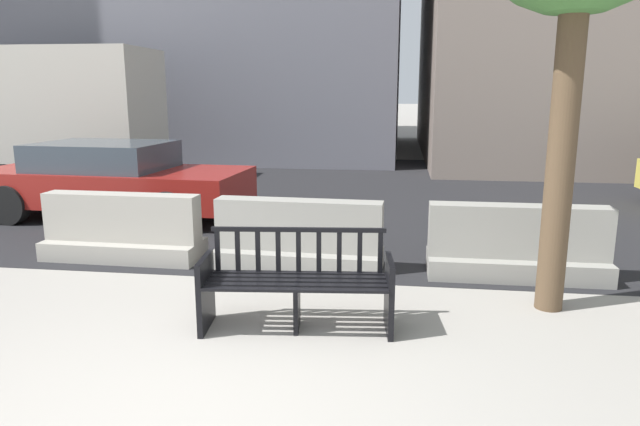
# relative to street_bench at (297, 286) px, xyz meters

# --- Properties ---
(ground_plane) EXTENTS (200.00, 200.00, 0.00)m
(ground_plane) POSITION_rel_street_bench_xyz_m (-0.55, -1.43, -0.40)
(ground_plane) COLOR gray
(street_asphalt) EXTENTS (120.00, 12.00, 0.01)m
(street_asphalt) POSITION_rel_street_bench_xyz_m (-0.55, 7.27, -0.39)
(street_asphalt) COLOR black
(street_asphalt) RESTS_ON ground
(street_bench) EXTENTS (1.73, 0.69, 0.88)m
(street_bench) POSITION_rel_street_bench_xyz_m (0.00, 0.00, 0.00)
(street_bench) COLOR black
(street_bench) RESTS_ON ground
(jersey_barrier_centre) EXTENTS (2.03, 0.76, 0.84)m
(jersey_barrier_centre) POSITION_rel_street_bench_xyz_m (-0.29, 1.75, -0.06)
(jersey_barrier_centre) COLOR gray
(jersey_barrier_centre) RESTS_ON ground
(jersey_barrier_left) EXTENTS (2.01, 0.73, 0.84)m
(jersey_barrier_left) POSITION_rel_street_bench_xyz_m (-2.58, 1.86, -0.06)
(jersey_barrier_left) COLOR #9E998E
(jersey_barrier_left) RESTS_ON ground
(jersey_barrier_right) EXTENTS (2.00, 0.68, 0.84)m
(jersey_barrier_right) POSITION_rel_street_bench_xyz_m (2.24, 1.78, -0.06)
(jersey_barrier_right) COLOR gray
(jersey_barrier_right) RESTS_ON ground
(car_sedan_mid) EXTENTS (4.52, 2.11, 1.26)m
(car_sedan_mid) POSITION_rel_street_bench_xyz_m (-3.91, 4.17, 0.25)
(car_sedan_mid) COLOR maroon
(car_sedan_mid) RESTS_ON ground
(delivery_truck) EXTENTS (6.85, 2.48, 3.05)m
(delivery_truck) POSITION_rel_street_bench_xyz_m (-7.95, 7.59, 1.29)
(delivery_truck) COLOR silver
(delivery_truck) RESTS_ON ground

